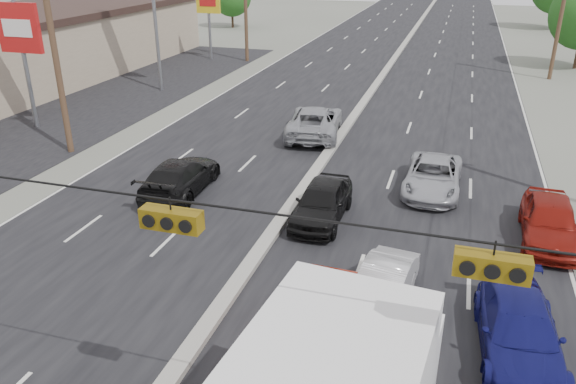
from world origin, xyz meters
name	(u,v)px	position (x,y,z in m)	size (l,w,h in m)	color
road_surface	(367,98)	(0.00, 30.00, 0.00)	(20.00, 160.00, 0.02)	black
center_median	(367,97)	(0.00, 30.00, 0.10)	(0.50, 160.00, 0.20)	gray
parking_lot	(107,98)	(-17.00, 25.00, 0.00)	(10.00, 42.00, 0.02)	black
utility_pole_left_b	(54,49)	(-12.50, 15.00, 5.11)	(1.60, 0.30, 10.00)	#422D1E
utility_pole_left_c	(245,1)	(-12.50, 40.00, 5.11)	(1.60, 0.30, 10.00)	#422D1E
utility_pole_right_c	(562,10)	(12.50, 40.00, 5.11)	(1.60, 0.30, 10.00)	#422D1E
traffic_signals	(166,216)	(1.40, 0.00, 5.49)	(25.00, 0.30, 0.54)	black
pole_sign_mid	(20,35)	(-17.00, 18.00, 5.11)	(2.60, 0.25, 7.00)	slate
pole_sign_far	(208,8)	(-16.00, 40.00, 4.41)	(2.20, 0.25, 6.00)	slate
red_sedan	(316,323)	(3.00, 4.08, 0.75)	(1.58, 4.54, 1.50)	#B1210A
queue_car_a	(322,202)	(1.40, 11.26, 0.74)	(1.75, 4.36, 1.49)	black
queue_car_b	(383,288)	(4.38, 6.38, 0.63)	(1.33, 3.80, 1.25)	#B8B8BB
queue_car_c	(433,177)	(5.21, 15.23, 0.68)	(2.24, 4.86, 1.35)	#A1A3A9
queue_car_d	(519,331)	(7.95, 5.32, 0.69)	(1.93, 4.75, 1.38)	#12135A
queue_car_e	(550,221)	(9.37, 11.97, 0.78)	(1.83, 4.56, 1.55)	maroon
oncoming_near	(180,177)	(-4.85, 12.03, 0.73)	(2.04, 5.02, 1.46)	black
oncoming_far	(315,122)	(-1.40, 21.08, 0.81)	(2.67, 5.80, 1.61)	gray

